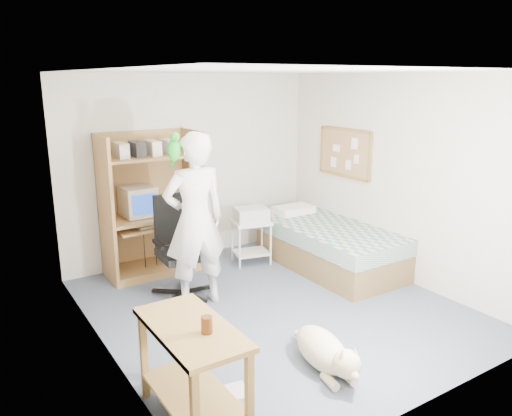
# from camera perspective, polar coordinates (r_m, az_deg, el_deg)

# --- Properties ---
(floor) EXTENTS (4.00, 4.00, 0.00)m
(floor) POSITION_cam_1_polar(r_m,az_deg,el_deg) (5.58, 2.09, -11.24)
(floor) COLOR #4C5767
(floor) RESTS_ON ground
(wall_back) EXTENTS (3.60, 0.02, 2.50)m
(wall_back) POSITION_cam_1_polar(r_m,az_deg,el_deg) (6.86, -7.40, 4.57)
(wall_back) COLOR beige
(wall_back) RESTS_ON floor
(wall_right) EXTENTS (0.02, 4.00, 2.50)m
(wall_right) POSITION_cam_1_polar(r_m,az_deg,el_deg) (6.34, 15.71, 3.32)
(wall_right) COLOR beige
(wall_right) RESTS_ON floor
(wall_left) EXTENTS (0.02, 4.00, 2.50)m
(wall_left) POSITION_cam_1_polar(r_m,az_deg,el_deg) (4.41, -17.33, -1.60)
(wall_left) COLOR beige
(wall_left) RESTS_ON floor
(ceiling) EXTENTS (3.60, 4.00, 0.02)m
(ceiling) POSITION_cam_1_polar(r_m,az_deg,el_deg) (5.02, 2.37, 15.38)
(ceiling) COLOR white
(ceiling) RESTS_ON wall_back
(computer_hutch) EXTENTS (1.20, 0.63, 1.80)m
(computer_hutch) POSITION_cam_1_polar(r_m,az_deg,el_deg) (6.45, -11.89, -0.18)
(computer_hutch) COLOR brown
(computer_hutch) RESTS_ON floor
(bed) EXTENTS (1.02, 2.02, 0.66)m
(bed) POSITION_cam_1_polar(r_m,az_deg,el_deg) (6.67, 8.31, -4.31)
(bed) COLOR brown
(bed) RESTS_ON floor
(side_desk) EXTENTS (0.50, 1.00, 0.75)m
(side_desk) POSITION_cam_1_polar(r_m,az_deg,el_deg) (3.74, -7.30, -16.71)
(side_desk) COLOR brown
(side_desk) RESTS_ON floor
(corkboard) EXTENTS (0.04, 0.94, 0.66)m
(corkboard) POSITION_cam_1_polar(r_m,az_deg,el_deg) (6.91, 10.10, 6.22)
(corkboard) COLOR #9E7647
(corkboard) RESTS_ON wall_right
(office_chair) EXTENTS (0.65, 0.65, 1.15)m
(office_chair) POSITION_cam_1_polar(r_m,az_deg,el_deg) (5.80, -8.60, -5.96)
(office_chair) COLOR black
(office_chair) RESTS_ON floor
(person) EXTENTS (0.72, 0.50, 1.91)m
(person) POSITION_cam_1_polar(r_m,az_deg,el_deg) (5.38, -7.00, -1.44)
(person) COLOR silver
(person) RESTS_ON floor
(parrot) EXTENTS (0.14, 0.25, 0.39)m
(parrot) POSITION_cam_1_polar(r_m,az_deg,el_deg) (5.15, -9.36, 6.76)
(parrot) COLOR #169820
(parrot) RESTS_ON person
(dog) EXTENTS (0.44, 1.02, 0.38)m
(dog) POSITION_cam_1_polar(r_m,az_deg,el_deg) (4.48, 7.92, -15.90)
(dog) COLOR #C9B587
(dog) RESTS_ON floor
(printer_cart) EXTENTS (0.57, 0.50, 0.59)m
(printer_cart) POSITION_cam_1_polar(r_m,az_deg,el_deg) (6.70, -0.56, -3.12)
(printer_cart) COLOR silver
(printer_cart) RESTS_ON floor
(printer) EXTENTS (0.48, 0.41, 0.18)m
(printer) POSITION_cam_1_polar(r_m,az_deg,el_deg) (6.61, -0.56, -0.74)
(printer) COLOR #B8B8B2
(printer) RESTS_ON printer_cart
(crt_monitor) EXTENTS (0.39, 0.42, 0.36)m
(crt_monitor) POSITION_cam_1_polar(r_m,az_deg,el_deg) (6.37, -13.33, 0.78)
(crt_monitor) COLOR beige
(crt_monitor) RESTS_ON computer_hutch
(keyboard) EXTENTS (0.47, 0.22, 0.03)m
(keyboard) POSITION_cam_1_polar(r_m,az_deg,el_deg) (6.34, -11.56, -1.84)
(keyboard) COLOR beige
(keyboard) RESTS_ON computer_hutch
(pencil_cup) EXTENTS (0.08, 0.08, 0.12)m
(pencil_cup) POSITION_cam_1_polar(r_m,az_deg,el_deg) (6.50, -8.70, 0.08)
(pencil_cup) COLOR yellow
(pencil_cup) RESTS_ON computer_hutch
(drink_glass) EXTENTS (0.08, 0.08, 0.12)m
(drink_glass) POSITION_cam_1_polar(r_m,az_deg,el_deg) (3.49, -5.65, -13.14)
(drink_glass) COLOR #3F1D0A
(drink_glass) RESTS_ON side_desk
(floor_box_b) EXTENTS (0.21, 0.24, 0.08)m
(floor_box_b) POSITION_cam_1_polar(r_m,az_deg,el_deg) (4.15, -2.25, -20.57)
(floor_box_b) COLOR #B5B5B0
(floor_box_b) RESTS_ON floor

